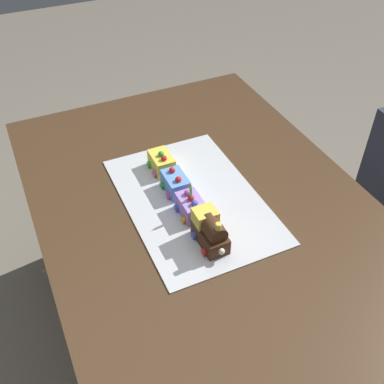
{
  "coord_description": "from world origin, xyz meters",
  "views": [
    {
      "loc": [
        -0.96,
        0.47,
        1.72
      ],
      "look_at": [
        0.01,
        0.03,
        0.77
      ],
      "focal_mm": 43.21,
      "sensor_mm": 36.0,
      "label": 1
    }
  ],
  "objects_px": {
    "cake_locomotive": "(210,230)",
    "cake_car_flatbed_lemon": "(162,162)",
    "dining_table": "(201,224)",
    "birthday_candle": "(191,190)",
    "cake_car_gondola_lavender": "(191,206)",
    "cake_car_tanker_sky_blue": "(175,183)"
  },
  "relations": [
    {
      "from": "cake_car_flatbed_lemon",
      "to": "birthday_candle",
      "type": "relative_size",
      "value": 2.11
    },
    {
      "from": "birthday_candle",
      "to": "cake_car_tanker_sky_blue",
      "type": "bearing_deg",
      "value": 0.0
    },
    {
      "from": "cake_car_flatbed_lemon",
      "to": "birthday_candle",
      "type": "xyz_separation_m",
      "value": [
        -0.24,
        -0.0,
        0.07
      ]
    },
    {
      "from": "dining_table",
      "to": "cake_car_gondola_lavender",
      "type": "bearing_deg",
      "value": 128.08
    },
    {
      "from": "cake_locomotive",
      "to": "cake_car_gondola_lavender",
      "type": "xyz_separation_m",
      "value": [
        0.13,
        0.0,
        -0.02
      ]
    },
    {
      "from": "cake_car_gondola_lavender",
      "to": "cake_car_flatbed_lemon",
      "type": "height_order",
      "value": "same"
    },
    {
      "from": "cake_car_gondola_lavender",
      "to": "cake_car_tanker_sky_blue",
      "type": "xyz_separation_m",
      "value": [
        0.12,
        -0.0,
        -0.0
      ]
    },
    {
      "from": "cake_car_tanker_sky_blue",
      "to": "cake_locomotive",
      "type": "bearing_deg",
      "value": -180.0
    },
    {
      "from": "cake_car_gondola_lavender",
      "to": "cake_car_flatbed_lemon",
      "type": "xyz_separation_m",
      "value": [
        0.24,
        -0.0,
        -0.0
      ]
    },
    {
      "from": "birthday_candle",
      "to": "cake_locomotive",
      "type": "bearing_deg",
      "value": 180.0
    },
    {
      "from": "cake_locomotive",
      "to": "cake_car_gondola_lavender",
      "type": "distance_m",
      "value": 0.13
    },
    {
      "from": "cake_car_tanker_sky_blue",
      "to": "cake_car_flatbed_lemon",
      "type": "relative_size",
      "value": 1.0
    },
    {
      "from": "cake_car_flatbed_lemon",
      "to": "cake_locomotive",
      "type": "bearing_deg",
      "value": -180.0
    },
    {
      "from": "cake_locomotive",
      "to": "cake_car_flatbed_lemon",
      "type": "xyz_separation_m",
      "value": [
        0.36,
        0.0,
        -0.02
      ]
    },
    {
      "from": "dining_table",
      "to": "cake_locomotive",
      "type": "xyz_separation_m",
      "value": [
        -0.17,
        0.06,
        0.16
      ]
    },
    {
      "from": "dining_table",
      "to": "cake_car_gondola_lavender",
      "type": "height_order",
      "value": "cake_car_gondola_lavender"
    },
    {
      "from": "cake_car_flatbed_lemon",
      "to": "dining_table",
      "type": "bearing_deg",
      "value": -163.31
    },
    {
      "from": "dining_table",
      "to": "cake_car_flatbed_lemon",
      "type": "relative_size",
      "value": 14.0
    },
    {
      "from": "dining_table",
      "to": "birthday_candle",
      "type": "distance_m",
      "value": 0.22
    },
    {
      "from": "cake_locomotive",
      "to": "dining_table",
      "type": "bearing_deg",
      "value": -18.21
    },
    {
      "from": "dining_table",
      "to": "birthday_candle",
      "type": "bearing_deg",
      "value": 127.81
    },
    {
      "from": "dining_table",
      "to": "cake_locomotive",
      "type": "distance_m",
      "value": 0.24
    }
  ]
}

